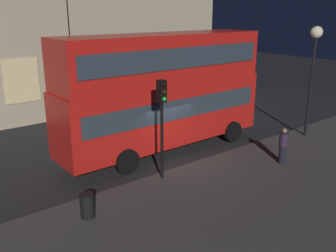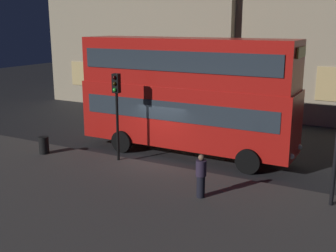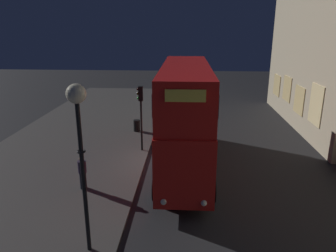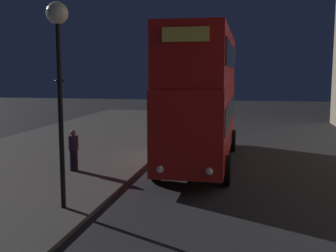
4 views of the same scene
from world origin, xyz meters
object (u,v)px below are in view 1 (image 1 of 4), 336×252
street_lamp (315,51)px  litter_bin (87,206)px  double_decker_bus (164,87)px  pedestrian (283,146)px  traffic_light_near_kerb (162,109)px

street_lamp → litter_bin: street_lamp is taller
double_decker_bus → pedestrian: 5.95m
double_decker_bus → pedestrian: bearing=-58.3°
traffic_light_near_kerb → pedestrian: size_ratio=2.47×
double_decker_bus → traffic_light_near_kerb: bearing=-128.8°
traffic_light_near_kerb → pedestrian: traffic_light_near_kerb is taller
traffic_light_near_kerb → litter_bin: (-3.70, -0.88, -2.43)m
traffic_light_near_kerb → street_lamp: bearing=-7.7°
double_decker_bus → pedestrian: double_decker_bus is taller
double_decker_bus → traffic_light_near_kerb: 3.39m
double_decker_bus → litter_bin: bearing=-149.1°
traffic_light_near_kerb → litter_bin: size_ratio=4.77×
double_decker_bus → traffic_light_near_kerb: size_ratio=2.68×
traffic_light_near_kerb → litter_bin: 4.52m
double_decker_bus → street_lamp: 7.97m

